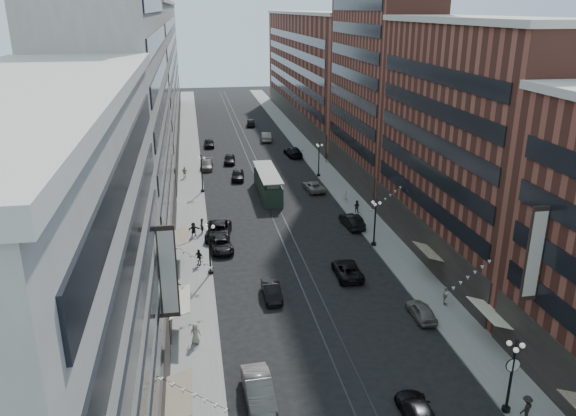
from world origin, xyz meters
TOP-DOWN VIEW (x-y plane):
  - ground at (0.00, 60.00)m, footprint 220.00×220.00m
  - sidewalk_west at (-11.00, 70.00)m, footprint 4.00×180.00m
  - sidewalk_east at (11.00, 70.00)m, footprint 4.00×180.00m
  - rail_west at (-0.70, 70.00)m, footprint 0.12×180.00m
  - rail_east at (0.70, 70.00)m, footprint 0.12×180.00m
  - building_west_near at (-17.00, 0.00)m, footprint 8.00×30.00m
  - building_west_mid at (-17.00, 33.00)m, footprint 8.00×36.00m
  - building_west_far at (-17.00, 96.00)m, footprint 8.00×90.00m
  - building_east_mid at (17.00, 28.00)m, footprint 8.00×30.00m
  - building_east_tower at (17.00, 56.00)m, footprint 8.00×26.00m
  - building_east_far at (17.00, 105.00)m, footprint 8.00×72.00m
  - lamppost_sw_far at (-9.20, 28.00)m, footprint 1.03×1.14m
  - lamppost_sw_mid at (-9.20, 55.00)m, footprint 1.03×1.14m
  - lamppost_se_near at (9.20, 4.00)m, footprint 1.08×1.14m
  - lamppost_se_far at (9.20, 32.00)m, footprint 1.03×1.14m
  - lamppost_se_mid at (9.20, 60.00)m, footprint 1.03×1.14m
  - streetcar at (0.00, 52.43)m, footprint 2.77×12.52m
  - car_1 at (-6.80, 8.05)m, footprint 2.04×5.32m
  - car_2 at (-7.78, 33.83)m, footprint 2.72×5.17m
  - car_4 at (8.40, 16.45)m, footprint 1.70×4.12m
  - car_5 at (-3.84, 22.15)m, footprint 1.56×4.43m
  - car_6 at (3.13, 4.31)m, footprint 2.21×4.96m
  - pedestrian_1 at (-10.90, 15.65)m, footprint 0.95×0.68m
  - pedestrian_2 at (-12.50, 24.16)m, footprint 0.87×0.53m
  - pedestrian_3 at (10.04, 3.13)m, footprint 1.20×0.88m
  - pedestrian_4 at (11.27, 18.04)m, footprint 0.77×1.11m
  - car_7 at (-7.88, 37.56)m, footprint 3.61×6.43m
  - car_8 at (-8.13, 67.65)m, footprint 2.51×5.22m
  - car_9 at (-7.11, 83.45)m, footprint 1.84×4.55m
  - car_10 at (8.40, 38.14)m, footprint 2.17×5.07m
  - car_11 at (6.84, 53.07)m, footprint 2.71×5.25m
  - car_12 at (7.57, 73.67)m, footprint 2.98×6.11m
  - car_13 at (-4.12, 70.63)m, footprint 2.29×4.73m
  - car_14 at (4.50, 86.69)m, footprint 2.49×5.56m
  - pedestrian_5 at (-10.72, 38.08)m, footprint 1.66×0.75m
  - pedestrian_6 at (-11.73, 62.59)m, footprint 1.12×0.77m
  - pedestrian_7 at (10.35, 42.68)m, footprint 0.92×0.84m
  - pedestrian_8 at (10.13, 47.25)m, footprint 0.67×0.59m
  - pedestrian_9 at (12.50, 68.37)m, footprint 1.06×0.72m
  - car_extra_0 at (4.24, 25.31)m, footprint 2.51×5.27m
  - car_extra_1 at (3.06, 102.37)m, footprint 2.07×4.84m
  - car_extra_2 at (-3.58, 60.54)m, footprint 2.37×4.85m
  - pedestrian_extra_0 at (-9.76, 38.88)m, footprint 0.48×0.70m
  - pedestrian_extra_1 at (-10.30, 30.17)m, footprint 1.10×1.00m

SIDE VIEW (x-z plane):
  - ground at x=0.00m, z-range 0.00..0.00m
  - rail_west at x=-0.70m, z-range 0.00..0.02m
  - rail_east at x=0.70m, z-range 0.00..0.02m
  - sidewalk_west at x=-11.00m, z-range 0.00..0.15m
  - sidewalk_east at x=11.00m, z-range 0.00..0.15m
  - car_2 at x=-7.78m, z-range 0.00..1.39m
  - car_4 at x=8.40m, z-range 0.00..1.40m
  - car_6 at x=3.13m, z-range 0.00..1.41m
  - car_11 at x=6.84m, z-range 0.00..1.42m
  - car_extra_0 at x=4.24m, z-range 0.00..1.45m
  - car_5 at x=-3.84m, z-range 0.00..1.46m
  - car_8 at x=-8.13m, z-range 0.00..1.47m
  - car_9 at x=-7.11m, z-range 0.00..1.55m
  - car_extra_1 at x=3.06m, z-range 0.00..1.55m
  - car_13 at x=-4.12m, z-range 0.00..1.56m
  - car_extra_2 at x=-3.58m, z-range 0.00..1.59m
  - car_10 at x=8.40m, z-range 0.00..1.62m
  - car_7 at x=-7.88m, z-range 0.00..1.70m
  - car_12 at x=7.57m, z-range 0.00..1.71m
  - car_1 at x=-6.80m, z-range 0.00..1.73m
  - car_14 at x=4.50m, z-range 0.00..1.77m
  - pedestrian_9 at x=12.50m, z-range 0.15..1.67m
  - pedestrian_8 at x=10.13m, z-range 0.15..1.70m
  - pedestrian_7 at x=10.35m, z-range 0.15..1.82m
  - pedestrian_2 at x=-12.50m, z-range 0.15..1.86m
  - pedestrian_3 at x=10.04m, z-range 0.15..1.87m
  - pedestrian_5 at x=-10.72m, z-range 0.15..1.87m
  - pedestrian_4 at x=11.27m, z-range 0.15..1.89m
  - pedestrian_extra_1 at x=-10.30m, z-range 0.15..1.90m
  - pedestrian_1 at x=-10.90m, z-range 0.15..1.91m
  - pedestrian_6 at x=-11.73m, z-range 0.15..1.91m
  - pedestrian_extra_0 at x=-9.76m, z-range 0.15..2.01m
  - streetcar at x=0.00m, z-range -0.13..3.33m
  - lamppost_sw_far at x=-9.20m, z-range 0.34..5.86m
  - lamppost_sw_mid at x=-9.20m, z-range 0.34..5.86m
  - lamppost_se_far at x=9.20m, z-range 0.34..5.86m
  - lamppost_se_mid at x=9.20m, z-range 0.34..5.86m
  - lamppost_se_near at x=9.20m, z-range 0.46..5.98m
  - building_west_near at x=-17.00m, z-range 0.00..22.00m
  - building_east_mid at x=17.00m, z-range 0.00..24.00m
  - building_east_far at x=17.00m, z-range 0.00..24.00m
  - building_west_far at x=-17.00m, z-range 0.00..26.00m
  - building_west_mid at x=-17.00m, z-range 0.00..28.00m
  - building_east_tower at x=17.00m, z-range 0.00..42.00m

